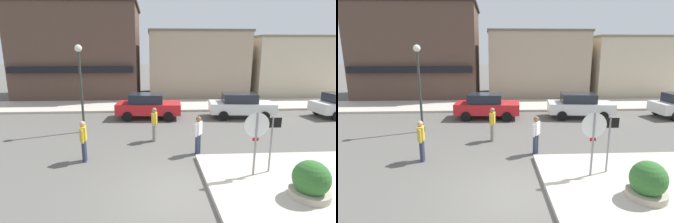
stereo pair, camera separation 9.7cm
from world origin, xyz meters
TOP-DOWN VIEW (x-y plane):
  - ground_plane at (0.00, 0.00)m, footprint 160.00×160.00m
  - sidewalk_corner at (4.06, 0.25)m, footprint 6.40×4.80m
  - kerb_far at (0.00, 12.77)m, footprint 80.00×4.00m
  - stop_sign at (2.50, 0.82)m, footprint 0.82×0.07m
  - one_way_sign at (3.12, 1.04)m, footprint 0.60×0.06m
  - planter at (3.58, -0.61)m, footprint 1.10×1.10m
  - lamp_post at (-4.45, 6.48)m, footprint 0.36×0.36m
  - parked_car_nearest at (-1.11, 9.18)m, footprint 4.11×2.09m
  - parked_car_second at (4.79, 9.00)m, footprint 4.16×2.20m
  - pedestrian_crossing_near at (1.03, 3.09)m, footprint 0.38×0.51m
  - pedestrian_crossing_far at (-0.75, 4.82)m, footprint 0.29×0.56m
  - pedestrian_kerb_side at (-3.47, 2.62)m, footprint 0.26×0.56m
  - building_corner_shop at (-7.35, 18.29)m, footprint 10.75×7.52m
  - building_storefront_left_near at (3.39, 18.42)m, footprint 9.05×5.99m
  - building_storefront_left_mid at (12.83, 19.20)m, footprint 8.84×8.01m

SIDE VIEW (x-z plane):
  - ground_plane at x=0.00m, z-range 0.00..0.00m
  - sidewalk_corner at x=4.06m, z-range 0.00..0.15m
  - kerb_far at x=0.00m, z-range 0.00..0.15m
  - planter at x=3.58m, z-range -0.05..1.17m
  - parked_car_nearest at x=-1.11m, z-range 0.03..1.59m
  - parked_car_second at x=4.79m, z-range 0.03..1.59m
  - pedestrian_crossing_near at x=1.03m, z-range 0.06..1.67m
  - pedestrian_crossing_far at x=-0.75m, z-range 0.06..1.67m
  - pedestrian_kerb_side at x=-3.47m, z-range 0.06..1.67m
  - one_way_sign at x=3.12m, z-range 0.28..2.38m
  - stop_sign at x=2.50m, z-range 0.37..2.67m
  - building_storefront_left_mid at x=12.83m, z-range 0.00..5.52m
  - lamp_post at x=-4.45m, z-range 0.69..5.23m
  - building_storefront_left_near at x=3.39m, z-range 0.00..5.99m
  - building_corner_shop at x=-7.35m, z-range 0.00..8.20m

